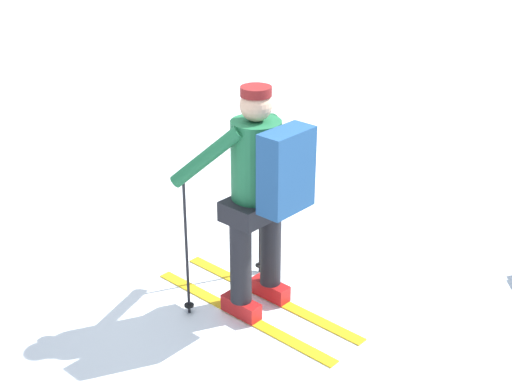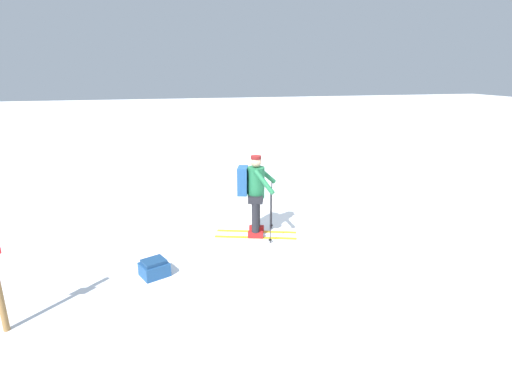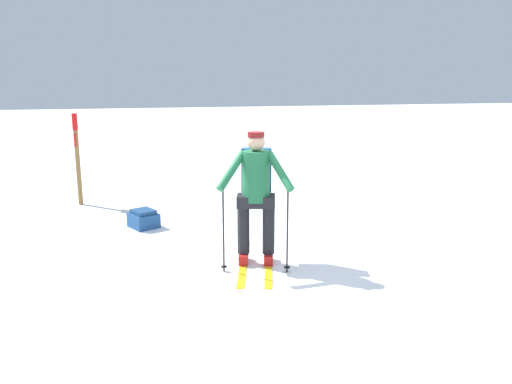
{
  "view_description": "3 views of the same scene",
  "coord_description": "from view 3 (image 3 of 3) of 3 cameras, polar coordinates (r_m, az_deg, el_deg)",
  "views": [
    {
      "loc": [
        3.86,
        1.98,
        2.9
      ],
      "look_at": [
        -0.07,
        0.19,
        0.91
      ],
      "focal_mm": 50.0,
      "sensor_mm": 36.0,
      "label": 1
    },
    {
      "loc": [
        -7.34,
        1.96,
        3.22
      ],
      "look_at": [
        -0.07,
        0.19,
        0.91
      ],
      "focal_mm": 28.0,
      "sensor_mm": 36.0,
      "label": 2
    },
    {
      "loc": [
        -1.73,
        -5.47,
        2.21
      ],
      "look_at": [
        -0.07,
        0.19,
        0.91
      ],
      "focal_mm": 35.0,
      "sensor_mm": 36.0,
      "label": 3
    }
  ],
  "objects": [
    {
      "name": "skier",
      "position": [
        6.07,
        0.01,
        0.42
      ],
      "size": [
        0.98,
        1.68,
        1.63
      ],
      "color": "gold",
      "rests_on": "ground_plane"
    },
    {
      "name": "trail_marker",
      "position": [
        9.61,
        -19.78,
        4.4
      ],
      "size": [
        0.09,
        0.24,
        1.67
      ],
      "color": "olive",
      "rests_on": "ground_plane"
    },
    {
      "name": "ground_plane",
      "position": [
        6.15,
        1.13,
        -8.62
      ],
      "size": [
        80.0,
        80.0,
        0.0
      ],
      "primitive_type": "plane",
      "color": "white"
    },
    {
      "name": "dropped_backpack",
      "position": [
        7.95,
        -12.73,
        -3.03
      ],
      "size": [
        0.5,
        0.53,
        0.28
      ],
      "color": "navy",
      "rests_on": "ground_plane"
    }
  ]
}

